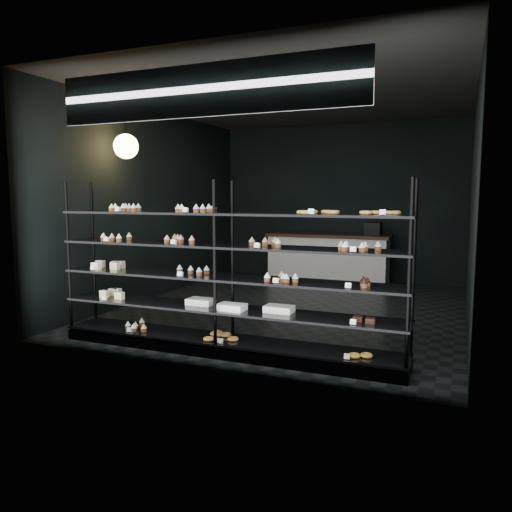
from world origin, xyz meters
name	(u,v)px	position (x,y,z in m)	size (l,w,h in m)	color
room	(294,205)	(0.00, 0.00, 1.60)	(5.01, 6.01, 3.20)	black
display_shelf	(222,297)	(-0.02, -2.45, 0.63)	(4.00, 0.50, 1.91)	black
signage	(201,91)	(0.00, -2.93, 2.75)	(3.30, 0.05, 0.50)	#0C143E
pendant_lamp	(126,146)	(-2.14, -1.27, 2.45)	(0.35, 0.35, 0.91)	black
service_counter	(329,258)	(-0.08, 2.50, 0.50)	(2.47, 0.65, 1.23)	silver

